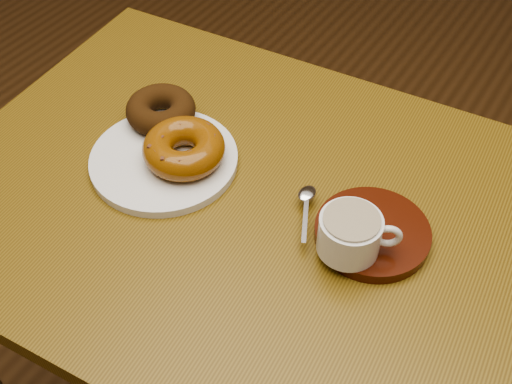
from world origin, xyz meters
The scene contains 8 objects.
ground centered at (0.00, 0.00, 0.00)m, with size 6.00×6.00×0.00m, color #523419.
cafe_table centered at (0.03, -0.13, 0.70)m, with size 0.94×0.74×0.84m.
donut_plate centered at (-0.11, -0.14, 0.84)m, with size 0.22×0.22×0.01m, color white.
donut_cinnamon centered at (-0.16, -0.07, 0.87)m, with size 0.11×0.11×0.04m, color #38200B.
donut_caramel centered at (-0.08, -0.13, 0.87)m, with size 0.15×0.15×0.04m.
saucer centered at (0.21, -0.10, 0.85)m, with size 0.16×0.16×0.02m, color #3B1308.
coffee_cup centered at (0.20, -0.15, 0.88)m, with size 0.10×0.08×0.06m.
teaspoon centered at (0.11, -0.10, 0.86)m, with size 0.05×0.10×0.01m.
Camera 1 is at (0.38, -0.65, 1.51)m, focal length 45.00 mm.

